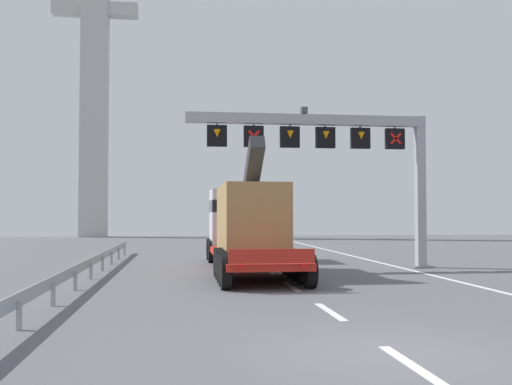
# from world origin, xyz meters

# --- Properties ---
(ground) EXTENTS (112.00, 112.00, 0.00)m
(ground) POSITION_xyz_m (0.00, 0.00, 0.00)
(ground) COLOR #5B5B60
(lane_markings) EXTENTS (0.20, 53.80, 0.01)m
(lane_markings) POSITION_xyz_m (0.08, 19.60, 0.01)
(lane_markings) COLOR silver
(lane_markings) RESTS_ON ground
(edge_line_right) EXTENTS (0.20, 63.00, 0.01)m
(edge_line_right) POSITION_xyz_m (6.20, 12.00, 0.01)
(edge_line_right) COLOR silver
(edge_line_right) RESTS_ON ground
(overhead_lane_gantry) EXTENTS (10.99, 0.90, 7.10)m
(overhead_lane_gantry) POSITION_xyz_m (3.28, 15.46, 5.50)
(overhead_lane_gantry) COLOR #9EA0A5
(overhead_lane_gantry) RESTS_ON ground
(heavy_haul_truck_red) EXTENTS (3.03, 14.07, 5.30)m
(heavy_haul_truck_red) POSITION_xyz_m (-0.76, 16.14, 1.99)
(heavy_haul_truck_red) COLOR red
(heavy_haul_truck_red) RESTS_ON ground
(guardrail_left) EXTENTS (0.13, 28.91, 0.76)m
(guardrail_left) POSITION_xyz_m (-6.88, 12.46, 0.56)
(guardrail_left) COLOR #999EA3
(guardrail_left) RESTS_ON ground
(bridge_pylon_distant) EXTENTS (9.00, 2.00, 39.48)m
(bridge_pylon_distant) POSITION_xyz_m (-12.84, 54.38, 20.14)
(bridge_pylon_distant) COLOR #B7B7B2
(bridge_pylon_distant) RESTS_ON ground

